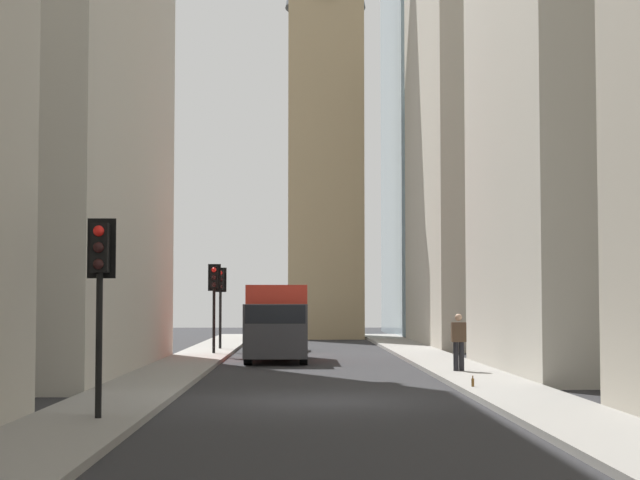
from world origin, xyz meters
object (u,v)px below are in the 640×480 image
sedan_black (281,336)px  pedestrian (459,340)px  delivery_truck (277,322)px  traffic_light_midblock (220,289)px  traffic_light_foreground (100,271)px  traffic_light_far_junction (214,288)px  discarded_bottle (473,382)px

sedan_black → pedestrian: size_ratio=2.49×
delivery_truck → traffic_light_midblock: traffic_light_midblock is taller
delivery_truck → traffic_light_foreground: traffic_light_foreground is taller
delivery_truck → traffic_light_far_junction: (3.47, 2.65, 1.34)m
sedan_black → traffic_light_far_junction: (-5.32, 2.65, 2.14)m
traffic_light_far_junction → discarded_bottle: traffic_light_far_junction is taller
traffic_light_foreground → traffic_light_far_junction: 24.28m
traffic_light_foreground → traffic_light_midblock: 28.55m
traffic_light_far_junction → pedestrian: 14.15m
delivery_truck → discarded_bottle: bearing=-159.7°
delivery_truck → sedan_black: 8.83m
traffic_light_foreground → traffic_light_midblock: (28.55, -0.10, -0.00)m
traffic_light_midblock → pedestrian: bearing=-151.8°
delivery_truck → discarded_bottle: 14.79m
traffic_light_far_junction → pedestrian: size_ratio=2.10×
pedestrian → traffic_light_foreground: bearing=146.8°
sedan_black → discarded_bottle: bearing=-167.3°
traffic_light_foreground → traffic_light_far_junction: (24.28, -0.15, 0.01)m
discarded_bottle → delivery_truck: bearing=20.3°
traffic_light_foreground → pedestrian: bearing=-33.2°
sedan_black → delivery_truck: bearing=180.0°
traffic_light_far_junction → pedestrian: (-11.32, -8.31, -1.72)m
pedestrian → discarded_bottle: size_ratio=6.40×
traffic_light_midblock → discarded_bottle: 23.09m
delivery_truck → sedan_black: (8.79, -0.00, -0.80)m
delivery_truck → discarded_bottle: size_ratio=23.93×
sedan_black → traffic_light_foreground: bearing=174.6°
traffic_light_midblock → pedestrian: traffic_light_midblock is taller
traffic_light_far_junction → pedestrian: bearing=-143.7°
sedan_black → pedestrian: bearing=-161.2°
delivery_truck → pedestrian: bearing=-144.2°
delivery_truck → traffic_light_midblock: 8.32m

